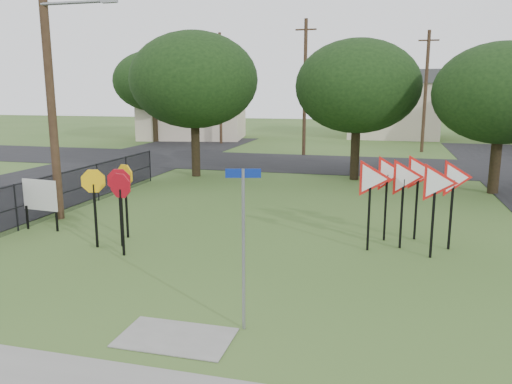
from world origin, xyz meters
TOP-DOWN VIEW (x-y plane):
  - ground at (0.00, 0.00)m, footprint 140.00×140.00m
  - street_left at (-12.00, 10.00)m, footprint 8.00×50.00m
  - street_far at (0.00, 20.00)m, footprint 60.00×8.00m
  - curb_pad at (0.00, -2.40)m, footprint 2.00×1.20m
  - street_name_sign at (1.07, -1.74)m, footprint 0.60×0.18m
  - stop_sign_cluster at (-3.75, 2.18)m, footprint 1.74×1.77m
  - yield_sign_cluster at (4.16, 4.15)m, footprint 3.25×1.79m
  - info_board at (-6.92, 3.09)m, footprint 1.29×0.18m
  - utility_pole_main at (-7.24, 4.50)m, footprint 3.55×0.33m
  - far_pole_a at (-2.00, 24.00)m, footprint 1.40×0.24m
  - far_pole_b at (6.00, 28.00)m, footprint 1.40×0.24m
  - far_pole_c at (-10.00, 30.00)m, footprint 1.40×0.24m
  - fence_run at (-7.60, 6.25)m, footprint 0.05×11.55m
  - house_left at (-14.00, 34.00)m, footprint 10.58×8.88m
  - house_mid at (4.00, 40.00)m, footprint 8.40×8.40m
  - tree_near_left at (-6.00, 14.00)m, footprint 6.40×6.40m
  - tree_near_mid at (2.00, 15.00)m, footprint 6.00×6.00m
  - tree_near_right at (8.00, 13.00)m, footprint 5.60×5.60m
  - tree_far_left at (-16.00, 30.00)m, footprint 6.80×6.80m

SIDE VIEW (x-z plane):
  - ground at x=0.00m, z-range 0.00..0.00m
  - street_left at x=-12.00m, z-range 0.00..0.02m
  - street_far at x=0.00m, z-range 0.00..0.02m
  - curb_pad at x=0.00m, z-range 0.00..0.02m
  - fence_run at x=-7.60m, z-range 0.03..1.53m
  - info_board at x=-6.92m, z-range 0.26..1.88m
  - stop_sign_cluster at x=-3.75m, z-range 0.56..2.79m
  - street_name_sign at x=1.07m, z-range 0.22..3.21m
  - yield_sign_cluster at x=4.16m, z-range 0.60..3.17m
  - house_mid at x=4.00m, z-range 0.05..6.25m
  - house_left at x=-14.00m, z-range 0.05..7.25m
  - tree_near_right at x=8.00m, z-range 1.06..7.39m
  - far_pole_b at x=6.00m, z-range 0.10..8.60m
  - tree_near_mid at x=2.00m, z-range 1.14..7.94m
  - far_pole_a at x=-2.00m, z-range 0.10..9.10m
  - far_pole_c at x=-10.00m, z-range 0.10..9.10m
  - tree_near_left at x=-6.00m, z-range 1.22..8.49m
  - tree_far_left at x=-16.00m, z-range 1.31..9.04m
  - utility_pole_main at x=-7.24m, z-range 0.21..10.21m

